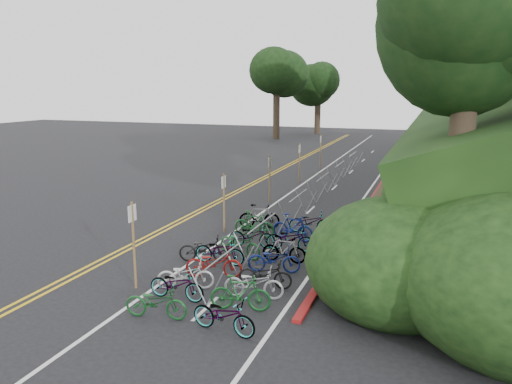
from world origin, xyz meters
TOP-DOWN VIEW (x-y plane):
  - ground at (0.00, 0.00)m, footprint 120.00×120.00m
  - road_markings at (0.63, 10.10)m, footprint 7.47×80.00m
  - red_curb at (5.70, 12.00)m, footprint 0.25×28.00m
  - embankment at (12.96, 19.04)m, footprint 14.30×48.14m
  - tree_cluster at (9.76, 22.04)m, footprint 31.84×53.53m
  - bike_rack_front at (3.02, -0.58)m, footprint 1.10×2.56m
  - bike_racks_rest at (3.00, 13.00)m, footprint 1.14×23.00m
  - signpost_near at (0.47, -1.42)m, footprint 0.08×0.40m
  - signposts_rest at (0.60, 14.00)m, footprint 0.08×18.40m
  - bike_front at (1.39, 1.46)m, footprint 1.15×1.88m
  - bike_valet at (3.03, 1.42)m, footprint 3.25×11.12m

SIDE VIEW (x-z plane):
  - ground at x=0.00m, z-range 0.00..0.00m
  - road_markings at x=0.63m, z-range 0.00..0.01m
  - red_curb at x=5.70m, z-range 0.00..0.10m
  - bike_front at x=1.39m, z-range 0.00..0.93m
  - bike_valet at x=3.03m, z-range -0.06..1.02m
  - bike_rack_front at x=3.02m, z-range 0.24..1.32m
  - bike_racks_rest at x=3.00m, z-range 0.27..1.44m
  - signposts_rest at x=0.60m, z-range 0.18..2.68m
  - signpost_near at x=0.47m, z-range 0.19..2.90m
  - embankment at x=12.96m, z-range -1.99..7.12m
  - tree_cluster at x=9.76m, z-range 2.17..19.46m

